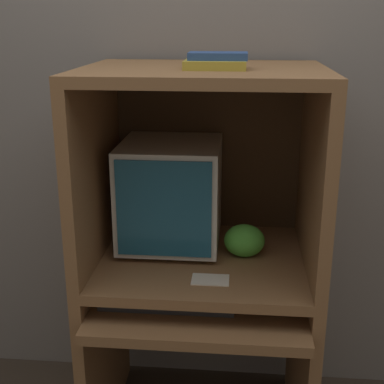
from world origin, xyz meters
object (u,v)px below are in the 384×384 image
Objects in this scene: keyboard at (168,299)px; book_stack at (216,61)px; snack_bag at (244,241)px; mouse at (252,300)px; crt_monitor at (171,193)px.

keyboard is 0.81m from book_stack.
snack_bag is 0.75× the size of book_stack.
keyboard is 0.29m from mouse.
book_stack is (-0.14, 0.08, 0.79)m from mouse.
crt_monitor is 0.40m from keyboard.
crt_monitor is at bearing 141.05° from mouse.
mouse is (0.29, 0.02, 0.00)m from keyboard.
book_stack reaches higher than mouse.
snack_bag is (-0.03, 0.16, 0.15)m from mouse.
keyboard is at bearing -176.04° from mouse.
mouse is 0.42× the size of snack_bag.
mouse is 0.31× the size of book_stack.
crt_monitor reaches higher than snack_bag.
snack_bag is (0.26, 0.18, 0.15)m from keyboard.
book_stack reaches higher than snack_bag.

